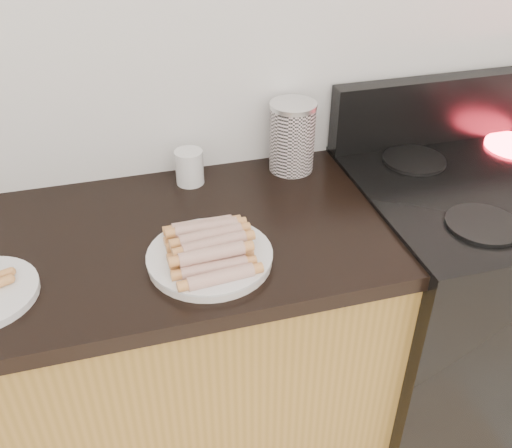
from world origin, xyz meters
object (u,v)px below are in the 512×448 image
object	(u,v)px
stove	(466,306)
canister	(292,137)
main_plate	(210,258)
mug	(189,167)

from	to	relation	value
stove	canister	distance (m)	0.79
stove	main_plate	size ratio (longest dim) A/B	3.28
stove	main_plate	bearing A→B (deg)	-172.15
stove	canister	world-z (taller)	canister
canister	stove	bearing A→B (deg)	-25.29
stove	mug	world-z (taller)	mug
stove	mug	size ratio (longest dim) A/B	9.56
main_plate	canister	world-z (taller)	canister
stove	canister	size ratio (longest dim) A/B	4.59
main_plate	canister	distance (m)	0.48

